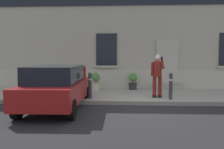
# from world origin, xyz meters

# --- Properties ---
(ground_plane) EXTENTS (80.00, 80.00, 0.00)m
(ground_plane) POSITION_xyz_m (0.00, 0.00, 0.00)
(ground_plane) COLOR #232326
(sidewalk) EXTENTS (24.00, 3.60, 0.15)m
(sidewalk) POSITION_xyz_m (0.00, 2.80, 0.07)
(sidewalk) COLOR #99968E
(sidewalk) RESTS_ON ground
(curb_edge) EXTENTS (24.00, 0.12, 0.15)m
(curb_edge) POSITION_xyz_m (0.00, 0.94, 0.07)
(curb_edge) COLOR gray
(curb_edge) RESTS_ON ground
(building_facade) EXTENTS (24.00, 1.52, 7.50)m
(building_facade) POSITION_xyz_m (0.00, 5.29, 3.73)
(building_facade) COLOR #B2AD9E
(building_facade) RESTS_ON ground
(entrance_stoop) EXTENTS (1.47, 0.64, 0.32)m
(entrance_stoop) POSITION_xyz_m (1.77, 4.33, 0.28)
(entrance_stoop) COLOR #9E998E
(entrance_stoop) RESTS_ON sidewalk
(hatchback_car_red) EXTENTS (1.86, 4.10, 1.50)m
(hatchback_car_red) POSITION_xyz_m (-2.83, 0.17, 0.79)
(hatchback_car_red) COLOR maroon
(hatchback_car_red) RESTS_ON ground
(bollard_near_person) EXTENTS (0.15, 0.15, 1.04)m
(bollard_near_person) POSITION_xyz_m (1.32, 1.35, 0.71)
(bollard_near_person) COLOR #333338
(bollard_near_person) RESTS_ON sidewalk
(bollard_far_left) EXTENTS (0.15, 0.15, 1.04)m
(bollard_far_left) POSITION_xyz_m (-1.84, 1.35, 0.71)
(bollard_far_left) COLOR #333338
(bollard_far_left) RESTS_ON sidewalk
(person_on_phone) EXTENTS (0.51, 0.47, 1.75)m
(person_on_phone) POSITION_xyz_m (0.85, 1.75, 1.15)
(person_on_phone) COLOR maroon
(person_on_phone) RESTS_ON sidewalk
(planter_terracotta) EXTENTS (0.44, 0.44, 0.86)m
(planter_terracotta) POSITION_xyz_m (-5.70, 3.86, 0.61)
(planter_terracotta) COLOR #B25B38
(planter_terracotta) RESTS_ON sidewalk
(planter_olive) EXTENTS (0.44, 0.44, 0.86)m
(planter_olive) POSITION_xyz_m (-3.81, 4.04, 0.61)
(planter_olive) COLOR #606B38
(planter_olive) RESTS_ON sidewalk
(planter_cream) EXTENTS (0.44, 0.44, 0.86)m
(planter_cream) POSITION_xyz_m (-1.93, 3.90, 0.61)
(planter_cream) COLOR beige
(planter_cream) RESTS_ON sidewalk
(planter_charcoal) EXTENTS (0.44, 0.44, 0.86)m
(planter_charcoal) POSITION_xyz_m (-0.04, 4.03, 0.61)
(planter_charcoal) COLOR #2D2D30
(planter_charcoal) RESTS_ON sidewalk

